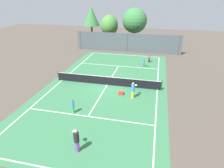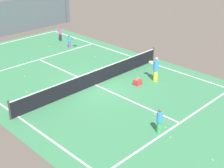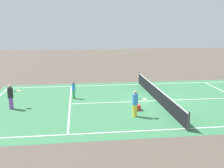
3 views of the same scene
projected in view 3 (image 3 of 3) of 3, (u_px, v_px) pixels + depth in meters
The scene contains 13 objects.
ground_plane at pixel (157, 101), 20.35m from camera, with size 80.00×80.00×0.00m, color brown.
court_surface at pixel (157, 101), 20.35m from camera, with size 13.00×25.00×0.01m.
tennis_net at pixel (157, 94), 20.24m from camera, with size 11.90×0.10×1.10m.
player_2 at pixel (135, 103), 16.80m from camera, with size 0.57×0.93×1.66m.
player_3 at pixel (74, 90), 20.82m from camera, with size 0.28×0.28×1.30m.
player_4 at pixel (11, 96), 18.26m from camera, with size 0.73×0.89×1.69m.
ball_crate at pixel (137, 107), 18.21m from camera, with size 0.47×0.36×0.43m.
tennis_ball_0 at pixel (65, 98), 20.87m from camera, with size 0.07×0.07×0.07m, color #CCE533.
tennis_ball_1 at pixel (197, 90), 23.32m from camera, with size 0.07×0.07×0.07m, color #CCE533.
tennis_ball_2 at pixel (169, 88), 24.13m from camera, with size 0.07×0.07×0.07m, color #CCE533.
tennis_ball_3 at pixel (35, 99), 20.70m from camera, with size 0.07×0.07×0.07m, color #CCE533.
tennis_ball_4 at pixel (74, 100), 20.43m from camera, with size 0.07×0.07×0.07m, color #CCE533.
tennis_ball_7 at pixel (90, 102), 19.98m from camera, with size 0.07×0.07×0.07m, color #CCE533.
Camera 3 is at (18.98, -5.80, 5.75)m, focal length 43.82 mm.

